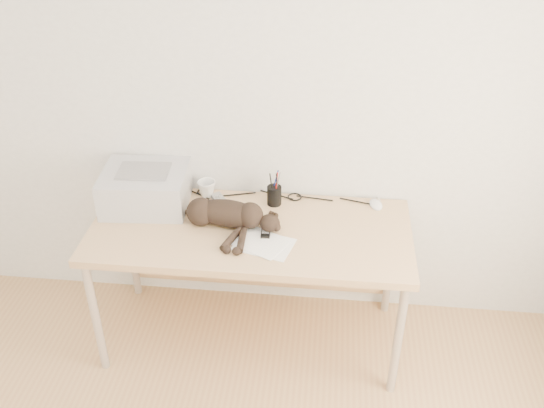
# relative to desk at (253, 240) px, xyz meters

# --- Properties ---
(wall_back) EXTENTS (3.50, 0.00, 3.50)m
(wall_back) POSITION_rel_desk_xyz_m (0.00, 0.27, 0.69)
(wall_back) COLOR white
(wall_back) RESTS_ON floor
(desk) EXTENTS (1.60, 0.70, 0.74)m
(desk) POSITION_rel_desk_xyz_m (0.00, 0.00, 0.00)
(desk) COLOR #DCB780
(desk) RESTS_ON floor
(printer) EXTENTS (0.46, 0.40, 0.20)m
(printer) POSITION_rel_desk_xyz_m (-0.57, 0.08, 0.23)
(printer) COLOR #B3B3B8
(printer) RESTS_ON desk
(papers) EXTENTS (0.35, 0.30, 0.01)m
(papers) POSITION_rel_desk_xyz_m (0.07, -0.20, 0.14)
(papers) COLOR white
(papers) RESTS_ON desk
(cat) EXTENTS (0.64, 0.33, 0.15)m
(cat) POSITION_rel_desk_xyz_m (-0.13, -0.07, 0.20)
(cat) COLOR black
(cat) RESTS_ON desk
(mug) EXTENTS (0.13, 0.13, 0.09)m
(mug) POSITION_rel_desk_xyz_m (-0.27, 0.19, 0.18)
(mug) COLOR white
(mug) RESTS_ON desk
(pen_cup) EXTENTS (0.08, 0.08, 0.19)m
(pen_cup) POSITION_rel_desk_xyz_m (0.10, 0.15, 0.19)
(pen_cup) COLOR black
(pen_cup) RESTS_ON desk
(remote_grey) EXTENTS (0.15, 0.19, 0.02)m
(remote_grey) POSITION_rel_desk_xyz_m (-0.18, 0.12, 0.14)
(remote_grey) COLOR gray
(remote_grey) RESTS_ON desk
(remote_black) EXTENTS (0.05, 0.16, 0.02)m
(remote_black) POSITION_rel_desk_xyz_m (0.08, -0.09, 0.14)
(remote_black) COLOR black
(remote_black) RESTS_ON desk
(mouse) EXTENTS (0.09, 0.12, 0.04)m
(mouse) POSITION_rel_desk_xyz_m (0.63, 0.19, 0.15)
(mouse) COLOR white
(mouse) RESTS_ON desk
(cable_tangle) EXTENTS (1.36, 0.08, 0.01)m
(cable_tangle) POSITION_rel_desk_xyz_m (0.00, 0.22, 0.14)
(cable_tangle) COLOR black
(cable_tangle) RESTS_ON desk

